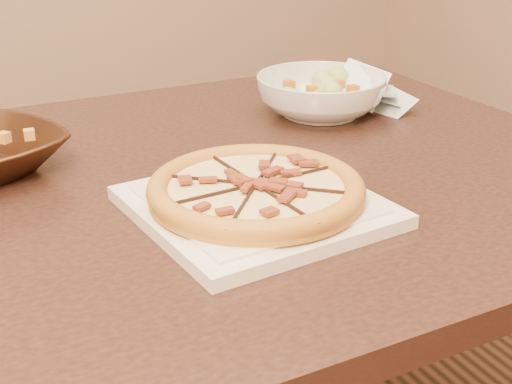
# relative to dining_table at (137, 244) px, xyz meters

# --- Properties ---
(dining_table) EXTENTS (1.52, 1.00, 0.75)m
(dining_table) POSITION_rel_dining_table_xyz_m (0.00, 0.00, 0.00)
(dining_table) COLOR #352018
(dining_table) RESTS_ON floor
(plate) EXTENTS (0.32, 0.32, 0.02)m
(plate) POSITION_rel_dining_table_xyz_m (0.12, -0.16, 0.10)
(plate) COLOR silver
(plate) RESTS_ON dining_table
(pizza) EXTENTS (0.28, 0.28, 0.03)m
(pizza) POSITION_rel_dining_table_xyz_m (0.12, -0.16, 0.13)
(pizza) COLOR gold
(pizza) RESTS_ON plate
(salad_bowl) EXTENTS (0.29, 0.29, 0.07)m
(salad_bowl) POSITION_rel_dining_table_xyz_m (0.42, 0.18, 0.13)
(salad_bowl) COLOR white
(salad_bowl) RESTS_ON dining_table
(salad) EXTENTS (0.13, 0.11, 0.04)m
(salad) POSITION_rel_dining_table_xyz_m (0.42, 0.18, 0.19)
(salad) COLOR #BDDA73
(salad) RESTS_ON salad_bowl
(cling_film) EXTENTS (0.21, 0.19, 0.05)m
(cling_film) POSITION_rel_dining_table_xyz_m (0.52, 0.18, 0.12)
(cling_film) COLOR silver
(cling_film) RESTS_ON dining_table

